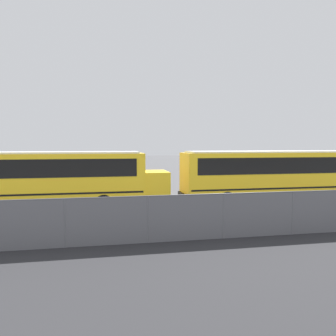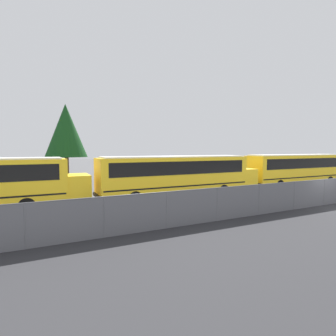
{
  "view_description": "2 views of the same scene",
  "coord_description": "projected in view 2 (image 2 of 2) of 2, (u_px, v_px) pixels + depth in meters",
  "views": [
    {
      "loc": [
        10.55,
        -12.24,
        3.76
      ],
      "look_at": [
        14.22,
        6.37,
        2.41
      ],
      "focal_mm": 35.0,
      "sensor_mm": 36.0,
      "label": 1
    },
    {
      "loc": [
        -17.69,
        -11.34,
        3.86
      ],
      "look_at": [
        -8.46,
        7.35,
        2.4
      ],
      "focal_mm": 28.0,
      "sensor_mm": 36.0,
      "label": 2
    }
  ],
  "objects": [
    {
      "name": "school_bus_4",
      "position": [
        299.0,
        167.0,
        27.75
      ],
      "size": [
        13.92,
        2.53,
        3.36
      ],
      "color": "yellow",
      "rests_on": "ground_plane"
    },
    {
      "name": "tree_0",
      "position": [
        66.0,
        131.0,
        28.48
      ],
      "size": [
        4.43,
        4.43,
        8.82
      ],
      "color": "#51381E",
      "rests_on": "ground_plane"
    },
    {
      "name": "ground_plane",
      "position": [
        323.0,
        205.0,
        18.23
      ],
      "size": [
        200.0,
        200.0,
        0.0
      ],
      "primitive_type": "plane",
      "color": "#4C4C4F"
    },
    {
      "name": "school_bus_3",
      "position": [
        179.0,
        173.0,
        20.94
      ],
      "size": [
        13.92,
        2.53,
        3.36
      ],
      "color": "yellow",
      "rests_on": "ground_plane"
    },
    {
      "name": "fence",
      "position": [
        324.0,
        192.0,
        18.16
      ],
      "size": [
        127.9,
        0.07,
        1.84
      ],
      "color": "#9EA0A5",
      "rests_on": "ground_plane"
    }
  ]
}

